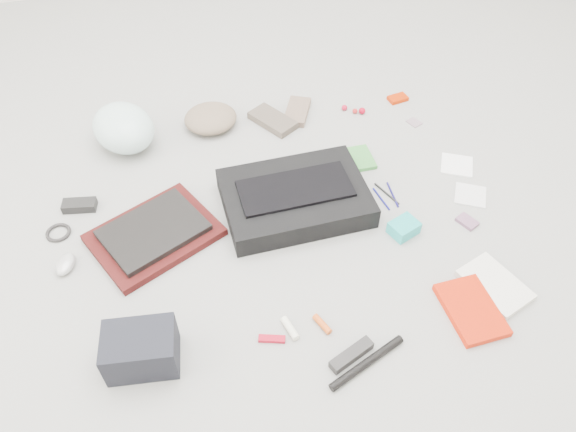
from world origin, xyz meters
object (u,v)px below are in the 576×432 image
object	(u,v)px
bike_helmet	(123,128)
messenger_bag	(295,198)
book_red	(471,310)
accordion_wallet	(404,228)
laptop	(153,230)
camera_bag	(141,350)

from	to	relation	value
bike_helmet	messenger_bag	bearing A→B (deg)	-67.51
messenger_bag	book_red	size ratio (longest dim) A/B	2.24
accordion_wallet	laptop	bearing A→B (deg)	145.86
book_red	bike_helmet	bearing A→B (deg)	130.31
accordion_wallet	camera_bag	bearing A→B (deg)	175.40
messenger_bag	accordion_wallet	world-z (taller)	messenger_bag
camera_bag	bike_helmet	bearing A→B (deg)	96.49
messenger_bag	book_red	xyz separation A→B (m)	(0.40, -0.58, -0.03)
bike_helmet	camera_bag	bearing A→B (deg)	-116.66
camera_bag	accordion_wallet	distance (m)	0.95
camera_bag	laptop	bearing A→B (deg)	88.31
camera_bag	accordion_wallet	xyz separation A→B (m)	(0.92, 0.25, -0.04)
laptop	book_red	distance (m)	1.07
camera_bag	book_red	xyz separation A→B (m)	(0.98, -0.10, -0.05)
messenger_bag	bike_helmet	world-z (taller)	bike_helmet
bike_helmet	accordion_wallet	xyz separation A→B (m)	(0.88, -0.74, -0.06)
laptop	camera_bag	bearing A→B (deg)	-124.61
bike_helmet	book_red	xyz separation A→B (m)	(0.95, -1.09, -0.07)
laptop	bike_helmet	world-z (taller)	bike_helmet
laptop	bike_helmet	distance (m)	0.53
bike_helmet	accordion_wallet	world-z (taller)	bike_helmet
book_red	camera_bag	bearing A→B (deg)	173.26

